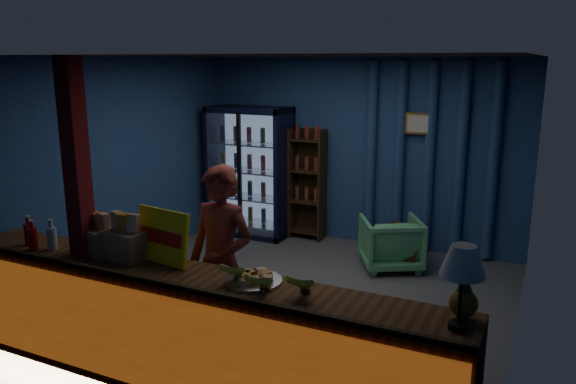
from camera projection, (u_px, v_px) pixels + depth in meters
name	position (u px, v px, depth m)	size (l,w,h in m)	color
ground	(291.00, 297.00, 6.22)	(4.60, 4.60, 0.00)	#515154
room_walls	(291.00, 157.00, 5.86)	(4.60, 4.60, 4.60)	navy
counter	(188.00, 330.00, 4.44)	(4.40, 0.57, 0.99)	brown
support_post	(81.00, 215.00, 4.70)	(0.16, 0.16, 2.60)	maroon
beverage_cooler	(252.00, 172.00, 8.34)	(1.20, 0.62, 1.90)	black
bottle_shelf	(308.00, 185.00, 8.14)	(0.50, 0.28, 1.60)	#3A2712
curtain_folds	(429.00, 158.00, 7.38)	(1.74, 0.14, 2.50)	navy
framed_picture	(419.00, 124.00, 7.30)	(0.36, 0.04, 0.28)	#C28A30
shopkeeper	(221.00, 262.00, 4.86)	(0.62, 0.41, 1.70)	maroon
green_chair	(391.00, 243.00, 7.02)	(0.70, 0.72, 0.65)	#5FBE78
side_table	(394.00, 249.00, 7.03)	(0.62, 0.51, 0.60)	#3A2712
yellow_sign	(162.00, 236.00, 4.54)	(0.56, 0.20, 0.44)	yellow
soda_bottles	(38.00, 236.00, 4.91)	(0.36, 0.16, 0.27)	red
snack_box_left	(129.00, 241.00, 4.67)	(0.40, 0.34, 0.39)	#A68350
snack_box_centre	(100.00, 238.00, 4.81)	(0.40, 0.36, 0.36)	#A68350
pastry_tray	(253.00, 279.00, 4.17)	(0.44, 0.44, 0.07)	silver
banana_bunches	(266.00, 279.00, 4.02)	(0.79, 0.30, 0.17)	yellow
table_lamp	(463.00, 264.00, 3.35)	(0.28, 0.28, 0.54)	black
pineapple	(464.00, 299.00, 3.57)	(0.18, 0.18, 0.31)	olive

